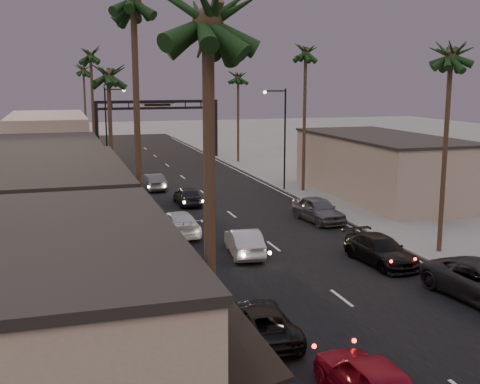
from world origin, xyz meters
TOP-DOWN VIEW (x-y plane):
  - ground at (0.00, 40.00)m, footprint 200.00×200.00m
  - road at (0.00, 45.00)m, footprint 14.00×120.00m
  - sidewalk_left at (-9.50, 52.00)m, footprint 5.00×92.00m
  - sidewalk_right at (9.50, 52.00)m, footprint 5.00×92.00m
  - storefront_near at (-13.00, 12.00)m, footprint 8.00×12.00m
  - storefront_mid at (-13.00, 26.00)m, footprint 8.00×14.00m
  - storefront_far at (-13.00, 42.00)m, footprint 8.00×16.00m
  - storefront_dist at (-13.00, 65.00)m, footprint 8.00×20.00m
  - building_right at (14.00, 40.00)m, footprint 8.00×18.00m
  - arch at (0.00, 70.00)m, footprint 15.20×0.40m
  - streetlight_right at (6.92, 45.00)m, footprint 2.13×0.30m
  - streetlight_left at (-6.92, 58.00)m, footprint 2.13×0.30m
  - palm_la at (-8.60, 9.00)m, footprint 3.20×3.20m
  - palm_lc at (-8.60, 36.00)m, footprint 3.20×3.20m
  - palm_ld at (-8.60, 55.00)m, footprint 3.20×3.20m
  - palm_ra at (8.60, 24.00)m, footprint 3.20×3.20m
  - palm_rb at (8.60, 44.00)m, footprint 3.20×3.20m
  - palm_rc at (8.60, 64.00)m, footprint 3.20×3.20m
  - palm_far at (-8.30, 78.00)m, footprint 3.20×3.20m
  - oncoming_red at (-3.30, 10.49)m, footprint 2.01×4.82m
  - oncoming_pickup at (-4.98, 15.99)m, footprint 2.56×5.12m
  - oncoming_silver at (-2.21, 26.81)m, footprint 2.12×4.76m
  - oncoming_white at (-4.94, 32.31)m, footprint 2.46×5.38m
  - oncoming_dgrey at (-2.38, 41.34)m, footprint 1.76×4.36m
  - oncoming_grey_far at (-3.99, 48.76)m, footprint 1.98×4.56m
  - curbside_black at (4.32, 23.15)m, footprint 2.50×5.30m
  - curbside_grey at (5.16, 33.10)m, footprint 2.53×5.20m

SIDE VIEW (x-z plane):
  - ground at x=0.00m, z-range 0.00..0.00m
  - road at x=0.00m, z-range -0.01..0.01m
  - sidewalk_left at x=-9.50m, z-range 0.00..0.12m
  - sidewalk_right at x=9.50m, z-range 0.00..0.12m
  - oncoming_pickup at x=-4.98m, z-range 0.00..1.39m
  - oncoming_grey_far at x=-3.99m, z-range 0.00..1.46m
  - oncoming_dgrey at x=-2.38m, z-range 0.00..1.49m
  - curbside_black at x=4.32m, z-range 0.00..1.50m
  - oncoming_silver at x=-2.21m, z-range 0.00..1.52m
  - oncoming_white at x=-4.94m, z-range 0.00..1.53m
  - oncoming_red at x=-3.30m, z-range 0.00..1.63m
  - curbside_grey at x=5.16m, z-range 0.00..1.71m
  - storefront_far at x=-13.00m, z-range 0.00..5.00m
  - building_right at x=14.00m, z-range 0.00..5.00m
  - storefront_near at x=-13.00m, z-range 0.00..5.50m
  - storefront_mid at x=-13.00m, z-range 0.00..5.50m
  - storefront_dist at x=-13.00m, z-range 0.00..6.00m
  - streetlight_right at x=6.92m, z-range 0.83..9.83m
  - streetlight_left at x=-6.92m, z-range 0.83..9.83m
  - arch at x=0.00m, z-range 1.90..9.17m
  - palm_lc at x=-8.60m, z-range 4.37..16.57m
  - palm_rc at x=8.60m, z-range 4.37..16.57m
  - palm_la at x=-8.60m, z-range 4.84..18.04m
  - palm_ra at x=8.60m, z-range 4.84..18.04m
  - palm_far at x=-8.30m, z-range 4.84..18.04m
  - palm_ld at x=-8.60m, z-range 5.32..19.52m
  - palm_rb at x=8.60m, z-range 5.32..19.52m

